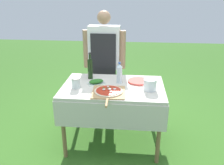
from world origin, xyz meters
TOP-DOWN VIEW (x-y plane):
  - ground_plane at (0.00, 0.00)m, footprint 12.00×12.00m
  - prep_table at (0.00, 0.00)m, footprint 1.15×0.77m
  - person_cook at (-0.17, 0.62)m, footprint 0.57×0.19m
  - pizza_on_peel at (-0.03, -0.20)m, footprint 0.35×0.51m
  - oil_bottle at (-0.29, 0.21)m, footprint 0.06×0.06m
  - water_bottle at (0.06, 0.11)m, footprint 0.06×0.06m
  - herb_container at (-0.20, 0.05)m, footprint 0.23×0.20m
  - mixing_tub at (0.40, -0.08)m, footprint 0.14×0.14m
  - plate_stack at (0.28, 0.15)m, footprint 0.25×0.25m
  - sauce_jar at (-0.40, -0.09)m, footprint 0.09×0.09m

SIDE VIEW (x-z plane):
  - ground_plane at x=0.00m, z-range 0.00..0.00m
  - prep_table at x=0.00m, z-range 0.28..1.03m
  - plate_stack at x=0.28m, z-range 0.75..0.77m
  - pizza_on_peel at x=-0.03m, z-range 0.73..0.79m
  - herb_container at x=-0.20m, z-range 0.75..0.80m
  - sauce_jar at x=-0.40m, z-range 0.74..0.86m
  - mixing_tub at x=0.40m, z-range 0.75..0.87m
  - water_bottle at x=0.06m, z-range 0.74..0.98m
  - oil_bottle at x=-0.29m, z-range 0.72..1.03m
  - person_cook at x=-0.17m, z-range 0.14..1.64m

